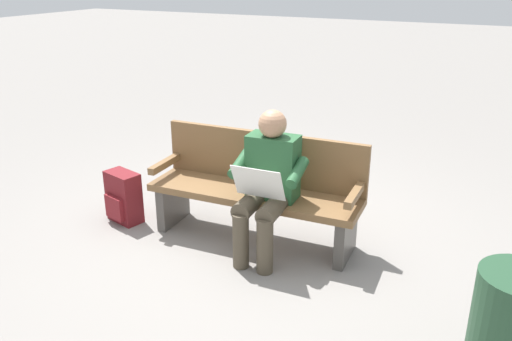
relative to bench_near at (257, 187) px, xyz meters
The scene contains 5 objects.
ground_plane 0.46m from the bench_near, 92.86° to the left, with size 40.00×40.00×0.00m, color gray.
bench_near is the anchor object (origin of this frame).
person_seated 0.35m from the bench_near, 132.02° to the left, with size 0.58×0.59×1.18m.
backpack 1.27m from the bench_near, 13.35° to the left, with size 0.36×0.29×0.47m.
trash_bin 2.27m from the bench_near, 152.11° to the left, with size 0.43×0.43×0.76m, color #23472D.
Camera 1 is at (-1.82, 3.60, 2.19)m, focal length 36.99 mm.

